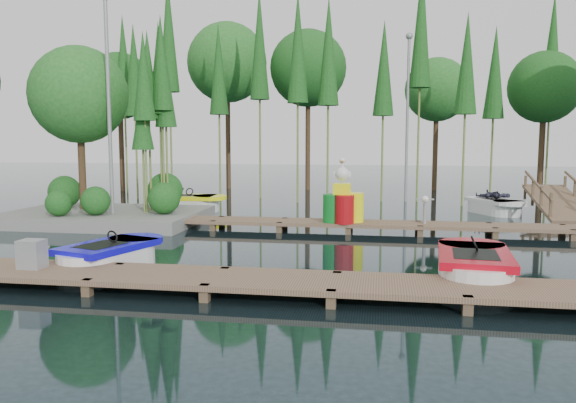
% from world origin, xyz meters
% --- Properties ---
extents(ground_plane, '(90.00, 90.00, 0.00)m').
position_xyz_m(ground_plane, '(0.00, 0.00, 0.00)').
color(ground_plane, '#1C2E34').
extents(near_dock, '(18.00, 1.50, 0.50)m').
position_xyz_m(near_dock, '(0.00, -4.50, 0.23)').
color(near_dock, brown).
rests_on(near_dock, ground).
extents(far_dock, '(15.00, 1.20, 0.50)m').
position_xyz_m(far_dock, '(1.00, 2.50, 0.23)').
color(far_dock, brown).
rests_on(far_dock, ground).
extents(island, '(6.20, 4.20, 6.75)m').
position_xyz_m(island, '(-6.30, 3.29, 3.18)').
color(island, slate).
rests_on(island, ground).
extents(tree_screen, '(34.42, 18.53, 10.31)m').
position_xyz_m(tree_screen, '(-2.04, 10.60, 6.12)').
color(tree_screen, '#45301D').
rests_on(tree_screen, ground).
extents(lamp_island, '(0.30, 0.30, 7.25)m').
position_xyz_m(lamp_island, '(-5.50, 2.50, 4.26)').
color(lamp_island, gray).
rests_on(lamp_island, ground).
extents(lamp_rear, '(0.30, 0.30, 7.25)m').
position_xyz_m(lamp_rear, '(4.00, 11.00, 4.26)').
color(lamp_rear, gray).
rests_on(lamp_rear, ground).
extents(ramp, '(1.50, 3.94, 1.49)m').
position_xyz_m(ramp, '(9.00, 6.50, 0.59)').
color(ramp, brown).
rests_on(ramp, ground).
extents(boat_blue, '(1.92, 2.86, 0.88)m').
position_xyz_m(boat_blue, '(-2.74, -3.10, 0.26)').
color(boat_blue, white).
rests_on(boat_blue, ground).
extents(boat_red, '(1.57, 3.02, 0.98)m').
position_xyz_m(boat_red, '(4.71, -3.06, 0.28)').
color(boat_red, white).
rests_on(boat_red, ground).
extents(boat_yellow_far, '(2.92, 1.40, 1.44)m').
position_xyz_m(boat_yellow_far, '(-4.38, 6.30, 0.30)').
color(boat_yellow_far, white).
rests_on(boat_yellow_far, ground).
extents(boat_white_far, '(2.26, 2.85, 1.23)m').
position_xyz_m(boat_white_far, '(7.08, 7.37, 0.28)').
color(boat_white_far, white).
rests_on(boat_white_far, ground).
extents(utility_cabinet, '(0.45, 0.38, 0.54)m').
position_xyz_m(utility_cabinet, '(-3.62, -4.50, 0.57)').
color(utility_cabinet, gray).
rests_on(utility_cabinet, near_dock).
extents(yellow_barrel, '(0.58, 0.58, 0.87)m').
position_xyz_m(yellow_barrel, '(2.15, 2.50, 0.73)').
color(yellow_barrel, '#FAFF0D').
rests_on(yellow_barrel, far_dock).
extents(drum_cluster, '(1.11, 1.01, 1.91)m').
position_xyz_m(drum_cluster, '(1.82, 2.35, 0.86)').
color(drum_cluster, '#0C7321').
rests_on(drum_cluster, far_dock).
extents(seagull_post, '(0.51, 0.27, 0.81)m').
position_xyz_m(seagull_post, '(4.19, 2.50, 0.85)').
color(seagull_post, gray).
rests_on(seagull_post, far_dock).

